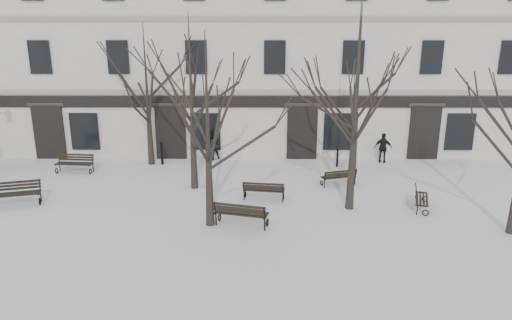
{
  "coord_description": "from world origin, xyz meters",
  "views": [
    {
      "loc": [
        1.16,
        -17.86,
        7.89
      ],
      "look_at": [
        1.07,
        3.0,
        1.44
      ],
      "focal_mm": 35.0,
      "sensor_mm": 36.0,
      "label": 1
    }
  ],
  "objects_px": {
    "tree_2": "(357,85)",
    "bench_0": "(15,193)",
    "bench_3": "(75,163)",
    "bench_4": "(339,177)",
    "bench_1": "(264,190)",
    "bench_2": "(241,213)",
    "tree_1": "(207,108)",
    "bench_5": "(420,198)"
  },
  "relations": [
    {
      "from": "bench_4",
      "to": "bench_5",
      "type": "xyz_separation_m",
      "value": [
        2.89,
        -2.66,
        0.0
      ]
    },
    {
      "from": "bench_3",
      "to": "bench_4",
      "type": "bearing_deg",
      "value": -3.95
    },
    {
      "from": "bench_0",
      "to": "bench_4",
      "type": "xyz_separation_m",
      "value": [
        13.71,
        2.39,
        -0.1
      ]
    },
    {
      "from": "bench_1",
      "to": "bench_2",
      "type": "relative_size",
      "value": 0.86
    },
    {
      "from": "bench_1",
      "to": "bench_4",
      "type": "bearing_deg",
      "value": -144.18
    },
    {
      "from": "tree_1",
      "to": "bench_5",
      "type": "height_order",
      "value": "tree_1"
    },
    {
      "from": "bench_0",
      "to": "bench_4",
      "type": "relative_size",
      "value": 1.22
    },
    {
      "from": "bench_1",
      "to": "bench_5",
      "type": "distance_m",
      "value": 6.41
    },
    {
      "from": "tree_1",
      "to": "bench_1",
      "type": "relative_size",
      "value": 3.96
    },
    {
      "from": "bench_4",
      "to": "bench_0",
      "type": "bearing_deg",
      "value": -6.52
    },
    {
      "from": "tree_2",
      "to": "bench_0",
      "type": "xyz_separation_m",
      "value": [
        -13.73,
        0.3,
        -4.51
      ]
    },
    {
      "from": "bench_0",
      "to": "bench_4",
      "type": "bearing_deg",
      "value": -5.37
    },
    {
      "from": "bench_1",
      "to": "bench_4",
      "type": "xyz_separation_m",
      "value": [
        3.46,
        1.83,
        -0.04
      ]
    },
    {
      "from": "bench_3",
      "to": "bench_4",
      "type": "relative_size",
      "value": 1.1
    },
    {
      "from": "bench_0",
      "to": "bench_1",
      "type": "bearing_deg",
      "value": -12.15
    },
    {
      "from": "bench_3",
      "to": "bench_5",
      "type": "xyz_separation_m",
      "value": [
        15.65,
        -4.53,
        -0.05
      ]
    },
    {
      "from": "bench_0",
      "to": "bench_1",
      "type": "distance_m",
      "value": 10.26
    },
    {
      "from": "bench_0",
      "to": "bench_3",
      "type": "bearing_deg",
      "value": 62.22
    },
    {
      "from": "bench_4",
      "to": "tree_1",
      "type": "bearing_deg",
      "value": 21.59
    },
    {
      "from": "bench_1",
      "to": "bench_3",
      "type": "relative_size",
      "value": 0.98
    },
    {
      "from": "tree_2",
      "to": "bench_4",
      "type": "height_order",
      "value": "tree_2"
    },
    {
      "from": "bench_0",
      "to": "tree_2",
      "type": "bearing_deg",
      "value": -16.53
    },
    {
      "from": "tree_2",
      "to": "bench_4",
      "type": "xyz_separation_m",
      "value": [
        -0.02,
        2.69,
        -4.61
      ]
    },
    {
      "from": "tree_2",
      "to": "bench_3",
      "type": "xyz_separation_m",
      "value": [
        -12.78,
        4.56,
        -4.55
      ]
    },
    {
      "from": "bench_4",
      "to": "tree_2",
      "type": "bearing_deg",
      "value": 74.09
    },
    {
      "from": "bench_0",
      "to": "bench_4",
      "type": "distance_m",
      "value": 13.91
    },
    {
      "from": "tree_1",
      "to": "tree_2",
      "type": "distance_m",
      "value": 5.78
    },
    {
      "from": "bench_0",
      "to": "bench_3",
      "type": "height_order",
      "value": "bench_0"
    },
    {
      "from": "tree_2",
      "to": "bench_3",
      "type": "distance_m",
      "value": 14.32
    },
    {
      "from": "tree_1",
      "to": "bench_4",
      "type": "xyz_separation_m",
      "value": [
        5.5,
        4.3,
        -4.03
      ]
    },
    {
      "from": "bench_1",
      "to": "bench_2",
      "type": "xyz_separation_m",
      "value": [
        -0.87,
        -2.65,
        0.07
      ]
    },
    {
      "from": "tree_1",
      "to": "bench_4",
      "type": "distance_m",
      "value": 8.06
    },
    {
      "from": "bench_1",
      "to": "bench_2",
      "type": "distance_m",
      "value": 2.79
    },
    {
      "from": "tree_2",
      "to": "bench_5",
      "type": "bearing_deg",
      "value": 0.67
    },
    {
      "from": "tree_2",
      "to": "bench_5",
      "type": "xyz_separation_m",
      "value": [
        2.87,
        0.03,
        -4.61
      ]
    },
    {
      "from": "tree_1",
      "to": "bench_3",
      "type": "distance_m",
      "value": 10.32
    },
    {
      "from": "bench_2",
      "to": "bench_3",
      "type": "xyz_separation_m",
      "value": [
        -8.43,
        6.35,
        -0.05
      ]
    },
    {
      "from": "bench_1",
      "to": "bench_3",
      "type": "xyz_separation_m",
      "value": [
        -9.3,
        3.7,
        0.02
      ]
    },
    {
      "from": "tree_1",
      "to": "bench_3",
      "type": "bearing_deg",
      "value": 139.65
    },
    {
      "from": "tree_2",
      "to": "bench_2",
      "type": "height_order",
      "value": "tree_2"
    },
    {
      "from": "bench_1",
      "to": "bench_5",
      "type": "bearing_deg",
      "value": -179.51
    },
    {
      "from": "tree_2",
      "to": "bench_5",
      "type": "height_order",
      "value": "tree_2"
    }
  ]
}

